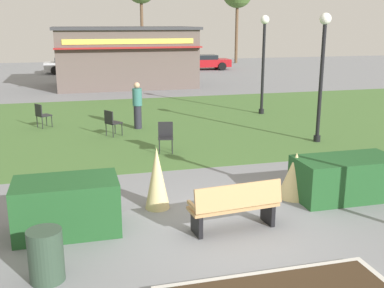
% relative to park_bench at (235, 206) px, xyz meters
% --- Properties ---
extents(ground_plane, '(80.00, 80.00, 0.00)m').
position_rel_park_bench_xyz_m(ground_plane, '(-0.12, 0.26, -0.48)').
color(ground_plane, slate).
extents(lawn_patch, '(36.00, 12.00, 0.01)m').
position_rel_park_bench_xyz_m(lawn_patch, '(-0.12, 9.78, -0.48)').
color(lawn_patch, '#446B33').
rests_on(lawn_patch, ground_plane).
extents(park_bench, '(1.74, 0.68, 0.95)m').
position_rel_park_bench_xyz_m(park_bench, '(0.00, 0.00, 0.00)').
color(park_bench, tan).
rests_on(park_bench, ground_plane).
extents(hedge_left, '(1.87, 1.10, 0.99)m').
position_rel_park_bench_xyz_m(hedge_left, '(-3.00, 0.73, 0.02)').
color(hedge_left, '#1E4C23').
rests_on(hedge_left, ground_plane).
extents(hedge_right, '(2.23, 1.10, 0.91)m').
position_rel_park_bench_xyz_m(hedge_right, '(2.90, 0.95, -0.03)').
color(hedge_right, '#1E4C23').
rests_on(hedge_right, ground_plane).
extents(ornamental_grass_behind_left, '(0.77, 0.77, 1.01)m').
position_rel_park_bench_xyz_m(ornamental_grass_behind_left, '(1.86, 1.27, 0.02)').
color(ornamental_grass_behind_left, '#D1BC7F').
rests_on(ornamental_grass_behind_left, ground_plane).
extents(ornamental_grass_behind_right, '(0.51, 0.51, 1.30)m').
position_rel_park_bench_xyz_m(ornamental_grass_behind_right, '(-1.19, 1.42, 0.17)').
color(ornamental_grass_behind_right, '#D1BC7F').
rests_on(ornamental_grass_behind_right, ground_plane).
extents(lamppost_mid, '(0.36, 0.36, 4.04)m').
position_rel_park_bench_xyz_m(lamppost_mid, '(4.84, 5.58, 2.07)').
color(lamppost_mid, black).
rests_on(lamppost_mid, ground_plane).
extents(lamppost_far, '(0.36, 0.36, 4.04)m').
position_rel_park_bench_xyz_m(lamppost_far, '(4.97, 10.47, 2.07)').
color(lamppost_far, black).
rests_on(lamppost_far, ground_plane).
extents(trash_bin, '(0.52, 0.52, 0.81)m').
position_rel_park_bench_xyz_m(trash_bin, '(-3.30, -0.93, -0.08)').
color(trash_bin, '#2D4233').
rests_on(trash_bin, ground_plane).
extents(food_kiosk, '(8.30, 5.42, 3.50)m').
position_rel_park_bench_xyz_m(food_kiosk, '(0.47, 20.89, 1.28)').
color(food_kiosk, '#594C47').
rests_on(food_kiosk, ground_plane).
extents(cafe_chair_west, '(0.61, 0.61, 0.89)m').
position_rel_park_bench_xyz_m(cafe_chair_west, '(-1.54, 8.01, 0.05)').
color(cafe_chair_west, black).
rests_on(cafe_chair_west, ground_plane).
extents(cafe_chair_east, '(0.52, 0.52, 0.89)m').
position_rel_park_bench_xyz_m(cafe_chair_east, '(-0.16, 5.63, 0.05)').
color(cafe_chair_east, black).
rests_on(cafe_chair_east, ground_plane).
extents(cafe_chair_center, '(0.61, 0.61, 0.89)m').
position_rel_park_bench_xyz_m(cafe_chair_center, '(-3.89, 9.96, 0.05)').
color(cafe_chair_center, black).
rests_on(cafe_chair_center, ground_plane).
extents(person_strolling, '(0.34, 0.34, 1.69)m').
position_rel_park_bench_xyz_m(person_strolling, '(-0.51, 8.95, 0.38)').
color(person_strolling, '#23232D').
rests_on(person_strolling, ground_plane).
extents(parked_car_west_slot, '(4.22, 2.10, 1.20)m').
position_rel_park_bench_xyz_m(parked_car_west_slot, '(-2.60, 29.31, 0.16)').
color(parked_car_west_slot, '#B7BABF').
rests_on(parked_car_west_slot, ground_plane).
extents(parked_car_center_slot, '(4.33, 2.31, 1.20)m').
position_rel_park_bench_xyz_m(parked_car_center_slot, '(2.56, 29.31, 0.16)').
color(parked_car_center_slot, black).
rests_on(parked_car_center_slot, ground_plane).
extents(parked_car_east_slot, '(4.27, 2.19, 1.20)m').
position_rel_park_bench_xyz_m(parked_car_east_slot, '(7.82, 29.31, 0.16)').
color(parked_car_east_slot, maroon).
rests_on(parked_car_east_slot, ground_plane).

